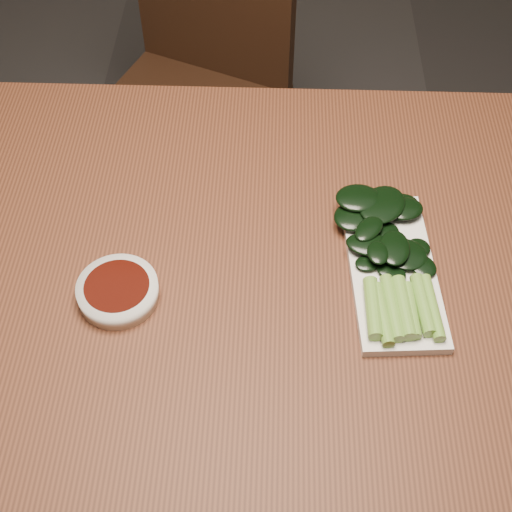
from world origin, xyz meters
name	(u,v)px	position (x,y,z in m)	size (l,w,h in m)	color
ground	(249,467)	(0.00, 0.00, 0.00)	(6.00, 6.00, 0.00)	#2D2B2B
table	(245,293)	(0.00, 0.00, 0.68)	(1.40, 0.80, 0.75)	#4E2716
chair_far	(196,81)	(-0.15, 0.75, 0.49)	(0.52, 0.52, 0.89)	black
sauce_bowl	(118,291)	(-0.17, -0.06, 0.76)	(0.11, 0.11, 0.03)	silver
serving_plate	(392,271)	(0.21, -0.01, 0.76)	(0.14, 0.28, 0.01)	silver
gai_lan	(387,252)	(0.20, 0.01, 0.78)	(0.16, 0.29, 0.03)	olive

